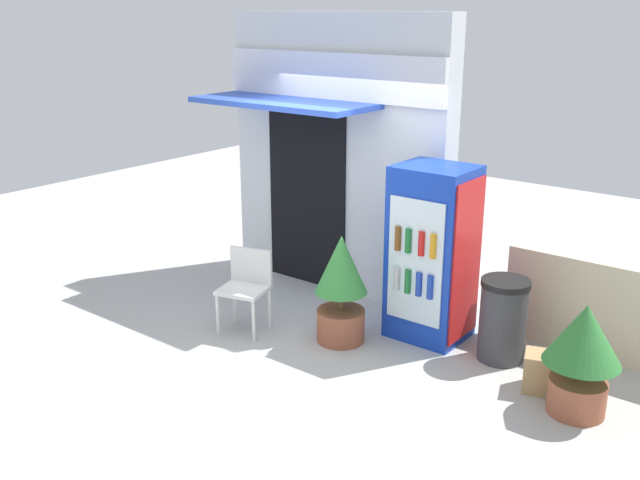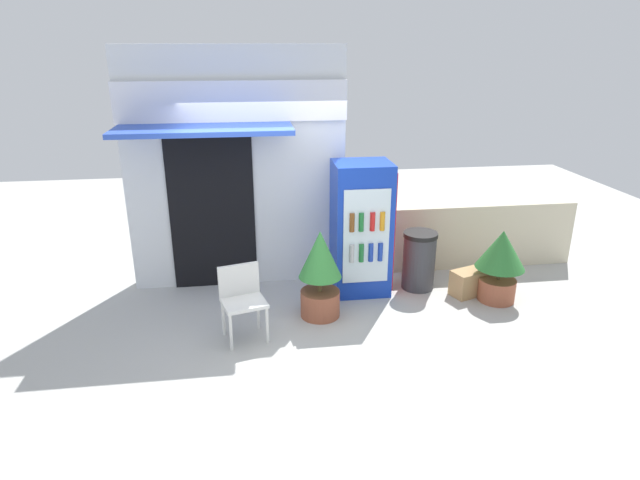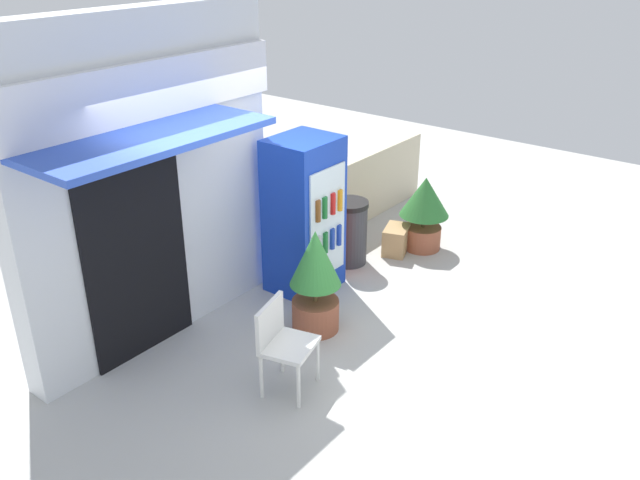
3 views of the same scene
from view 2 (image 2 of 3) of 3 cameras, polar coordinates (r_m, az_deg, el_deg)
The scene contains 9 objects.
ground at distance 6.50m, azimuth -3.16°, elevation -9.16°, with size 16.00×16.00×0.00m, color #B2B2AD.
storefront_building at distance 7.26m, azimuth -9.07°, elevation 7.66°, with size 2.89×1.15×3.18m.
drink_cooler at distance 7.08m, azimuth 4.45°, elevation 1.21°, with size 0.76×0.70×1.77m.
plastic_chair at distance 6.13m, azimuth -8.32°, elevation -5.90°, with size 0.56×0.52×0.85m.
potted_plant_near_shop at distance 6.47m, azimuth 0.01°, elevation -3.29°, with size 0.52×0.52×1.11m.
potted_plant_curbside at distance 7.25m, azimuth 18.67°, elevation -2.01°, with size 0.63×0.63×0.97m.
trash_bin at distance 7.42m, azimuth 10.49°, elevation -2.12°, with size 0.46×0.46×0.81m.
stone_boundary_wall at distance 8.36m, azimuth 16.90°, elevation 0.47°, with size 2.78×0.21×0.96m, color beige.
cardboard_box at distance 7.44m, azimuth 15.46°, elevation -4.44°, with size 0.42×0.28×0.35m, color tan.
Camera 2 is at (-0.42, -5.65, 3.20)m, focal length 30.04 mm.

